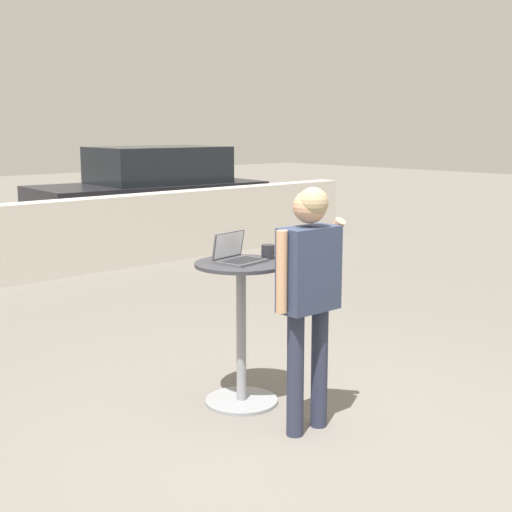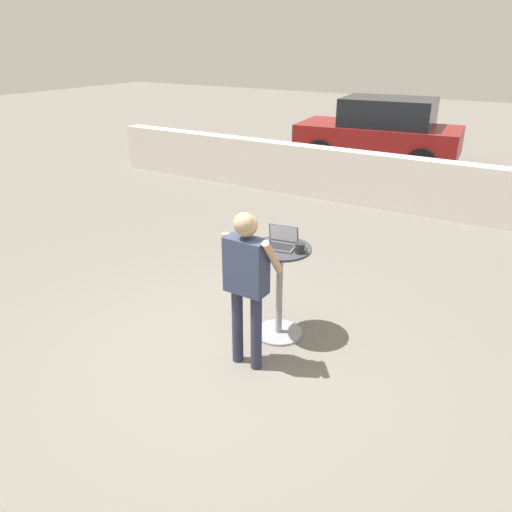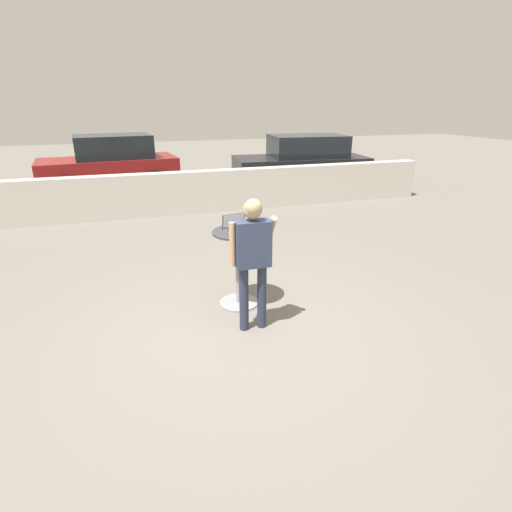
% 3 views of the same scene
% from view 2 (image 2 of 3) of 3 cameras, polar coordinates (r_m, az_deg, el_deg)
% --- Properties ---
extents(ground_plane, '(50.00, 50.00, 0.00)m').
position_cam_2_polar(ground_plane, '(5.16, -3.16, -11.96)').
color(ground_plane, slate).
extents(pavement_kerb, '(13.43, 0.35, 1.01)m').
position_cam_2_polar(pavement_kerb, '(9.77, 16.10, 7.97)').
color(pavement_kerb, beige).
rests_on(pavement_kerb, ground_plane).
extents(cafe_table, '(0.65, 0.65, 1.03)m').
position_cam_2_polar(cafe_table, '(5.30, 2.70, -3.33)').
color(cafe_table, gray).
rests_on(cafe_table, ground_plane).
extents(laptop, '(0.35, 0.31, 0.21)m').
position_cam_2_polar(laptop, '(5.12, 2.87, 1.56)').
color(laptop, '#515156').
rests_on(laptop, cafe_table).
extents(coffee_mug, '(0.13, 0.10, 0.10)m').
position_cam_2_polar(coffee_mug, '(4.98, 5.05, 0.88)').
color(coffee_mug, '#232328').
rests_on(coffee_mug, cafe_table).
extents(standing_person, '(0.55, 0.35, 1.60)m').
position_cam_2_polar(standing_person, '(4.62, -1.14, -1.94)').
color(standing_person, '#282D42').
rests_on(standing_person, ground_plane).
extents(parked_car_further_down, '(4.11, 2.22, 1.66)m').
position_cam_2_polar(parked_car_further_down, '(13.24, 14.05, 13.63)').
color(parked_car_further_down, maroon).
rests_on(parked_car_further_down, ground_plane).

